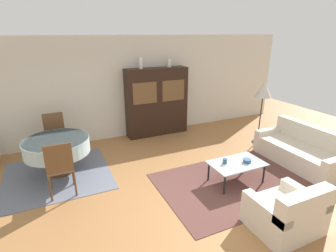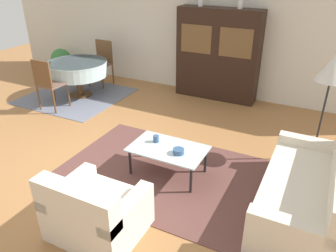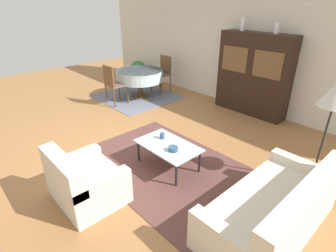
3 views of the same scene
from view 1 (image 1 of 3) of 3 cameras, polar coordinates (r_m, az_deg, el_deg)
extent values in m
plane|color=#9E6B3D|center=(4.62, 5.24, -16.99)|extent=(14.00, 14.00, 0.00)
cube|color=beige|center=(7.21, -8.98, 8.22)|extent=(10.00, 0.06, 2.70)
cube|color=brown|center=(5.38, 14.42, -11.75)|extent=(2.94, 1.99, 0.01)
cube|color=slate|center=(5.89, -22.86, -9.84)|extent=(2.04, 1.99, 0.01)
cube|color=beige|center=(6.49, 26.66, -5.63)|extent=(0.90, 1.90, 0.42)
cube|color=beige|center=(6.61, 29.12, -1.76)|extent=(0.20, 1.90, 0.40)
cube|color=beige|center=(6.91, 21.52, -0.97)|extent=(0.90, 0.16, 0.12)
cube|color=beige|center=(4.42, 23.79, -17.46)|extent=(0.94, 0.80, 0.41)
cube|color=beige|center=(4.06, 27.77, -14.96)|extent=(0.94, 0.20, 0.38)
cube|color=beige|center=(4.02, 20.43, -16.35)|extent=(0.16, 0.80, 0.12)
cube|color=beige|center=(4.55, 27.66, -12.99)|extent=(0.16, 0.80, 0.12)
cylinder|color=black|center=(4.88, 12.21, -12.36)|extent=(0.04, 0.04, 0.38)
cylinder|color=black|center=(5.42, 20.12, -9.72)|extent=(0.04, 0.04, 0.38)
cylinder|color=black|center=(5.24, 8.83, -9.75)|extent=(0.04, 0.04, 0.38)
cylinder|color=black|center=(5.75, 16.55, -7.57)|extent=(0.04, 0.04, 0.38)
cube|color=silver|center=(5.21, 14.77, -7.84)|extent=(1.03, 0.64, 0.02)
cube|color=black|center=(7.32, -2.46, 5.26)|extent=(1.72, 0.41, 1.87)
cube|color=brown|center=(6.91, -5.03, 7.12)|extent=(0.65, 0.01, 0.56)
cube|color=brown|center=(7.22, 1.21, 7.74)|extent=(0.65, 0.01, 0.56)
cylinder|color=brown|center=(5.95, -22.26, -9.26)|extent=(0.48, 0.48, 0.03)
cylinder|color=brown|center=(5.85, -22.53, -7.43)|extent=(0.14, 0.14, 0.46)
cylinder|color=silver|center=(5.70, -23.02, -4.03)|extent=(1.26, 1.26, 0.30)
cylinder|color=silver|center=(5.65, -23.20, -2.77)|extent=(1.27, 1.27, 0.03)
cylinder|color=brown|center=(5.34, -24.36, -10.23)|extent=(0.04, 0.04, 0.48)
cylinder|color=brown|center=(5.34, -20.01, -9.61)|extent=(0.04, 0.04, 0.48)
cylinder|color=brown|center=(4.99, -24.23, -12.41)|extent=(0.04, 0.04, 0.48)
cylinder|color=brown|center=(4.99, -19.53, -11.74)|extent=(0.04, 0.04, 0.48)
cube|color=brown|center=(5.04, -22.42, -8.42)|extent=(0.44, 0.44, 0.04)
cube|color=brown|center=(4.74, -22.70, -6.56)|extent=(0.44, 0.04, 0.51)
cylinder|color=brown|center=(6.37, -21.04, -4.89)|extent=(0.04, 0.04, 0.48)
cylinder|color=brown|center=(6.37, -24.65, -5.40)|extent=(0.04, 0.04, 0.48)
cylinder|color=brown|center=(6.74, -21.33, -3.57)|extent=(0.04, 0.04, 0.48)
cylinder|color=brown|center=(6.74, -24.73, -4.05)|extent=(0.04, 0.04, 0.48)
cube|color=brown|center=(6.46, -23.24, -2.35)|extent=(0.44, 0.44, 0.04)
cube|color=brown|center=(6.56, -23.64, 0.47)|extent=(0.44, 0.04, 0.51)
cylinder|color=black|center=(7.38, 18.84, -3.25)|extent=(0.28, 0.28, 0.02)
cylinder|color=black|center=(7.17, 19.39, 1.39)|extent=(0.03, 0.03, 1.23)
cone|color=beige|center=(6.98, 20.11, 7.50)|extent=(0.42, 0.42, 0.38)
cylinder|color=#33517A|center=(5.11, 12.28, -7.47)|extent=(0.08, 0.08, 0.10)
cylinder|color=#33517A|center=(5.26, 16.83, -7.24)|extent=(0.15, 0.15, 0.07)
cylinder|color=white|center=(6.97, -5.95, 13.47)|extent=(0.10, 0.10, 0.29)
cylinder|color=white|center=(7.28, 0.26, 13.53)|extent=(0.10, 0.10, 0.21)
camera|label=2|loc=(4.79, 65.41, 7.75)|focal=35.00mm
camera|label=3|loc=(5.83, 56.07, 8.87)|focal=28.00mm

